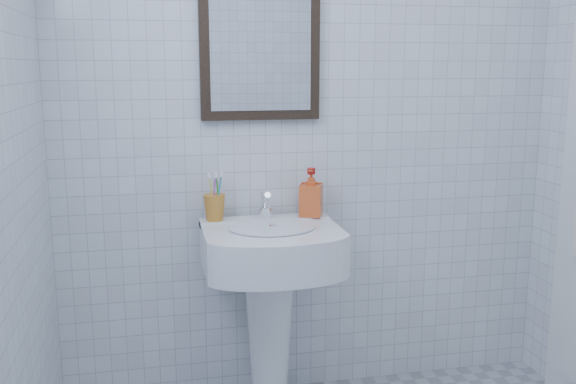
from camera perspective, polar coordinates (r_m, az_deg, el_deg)
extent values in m
cube|color=silver|center=(2.78, 2.20, 6.76)|extent=(2.20, 0.02, 2.50)
cone|color=white|center=(2.78, -1.66, -12.68)|extent=(0.21, 0.21, 0.68)
cube|color=white|center=(2.59, -1.51, -4.92)|extent=(0.55, 0.39, 0.17)
cube|color=white|center=(2.72, -2.11, -2.57)|extent=(0.55, 0.10, 0.03)
cylinder|color=white|center=(2.54, -1.40, -3.11)|extent=(0.34, 0.34, 0.01)
cylinder|color=white|center=(2.69, -2.02, -1.87)|extent=(0.05, 0.05, 0.05)
cylinder|color=white|center=(2.66, -1.98, -0.69)|extent=(0.03, 0.10, 0.08)
cylinder|color=white|center=(2.70, -2.11, -0.95)|extent=(0.03, 0.05, 0.09)
imported|color=#D24914|center=(2.73, 2.06, -0.03)|extent=(0.12, 0.12, 0.20)
cube|color=black|center=(2.71, -2.49, 12.98)|extent=(0.50, 0.04, 0.62)
cube|color=silver|center=(2.69, -2.42, 12.99)|extent=(0.42, 0.00, 0.54)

